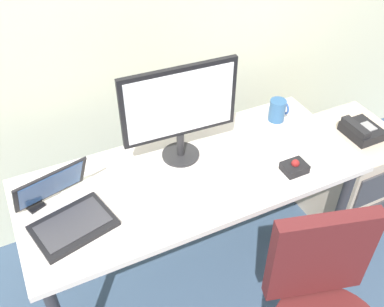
{
  "coord_description": "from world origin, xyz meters",
  "views": [
    {
      "loc": [
        -0.64,
        -1.32,
        2.11
      ],
      "look_at": [
        0.0,
        0.0,
        0.86
      ],
      "focal_mm": 40.87,
      "sensor_mm": 36.0,
      "label": 1
    }
  ],
  "objects": [
    {
      "name": "desk_phone",
      "position": [
        1.04,
        -0.0,
        0.64
      ],
      "size": [
        0.17,
        0.2,
        0.09
      ],
      "color": "black",
      "rests_on": "file_cabinet"
    },
    {
      "name": "laptop",
      "position": [
        -0.58,
        -0.02,
        0.79
      ],
      "size": [
        0.38,
        0.39,
        0.22
      ],
      "color": "black",
      "rests_on": "desk"
    },
    {
      "name": "file_cabinet",
      "position": [
        1.05,
        0.01,
        0.3
      ],
      "size": [
        0.42,
        0.53,
        0.61
      ],
      "color": "#C2B09B",
      "rests_on": "ground"
    },
    {
      "name": "coffee_mug",
      "position": [
        0.59,
        0.18,
        0.8
      ],
      "size": [
        0.1,
        0.09,
        0.12
      ],
      "color": "#2D5786",
      "rests_on": "desk"
    },
    {
      "name": "ground_plane",
      "position": [
        0.0,
        0.0,
        0.0
      ],
      "size": [
        8.0,
        8.0,
        0.0
      ],
      "primitive_type": "plane",
      "color": "#364B65"
    },
    {
      "name": "monitor_main",
      "position": [
        0.01,
        0.14,
        1.02
      ],
      "size": [
        0.54,
        0.18,
        0.48
      ],
      "color": "#262628",
      "rests_on": "desk"
    },
    {
      "name": "desk",
      "position": [
        0.0,
        0.0,
        0.66
      ],
      "size": [
        1.58,
        0.66,
        0.74
      ],
      "color": "silver",
      "rests_on": "ground"
    },
    {
      "name": "trackball_mouse",
      "position": [
        0.43,
        -0.19,
        0.76
      ],
      "size": [
        0.11,
        0.09,
        0.07
      ],
      "color": "black",
      "rests_on": "desk"
    },
    {
      "name": "keyboard",
      "position": [
        -0.14,
        -0.06,
        0.75
      ],
      "size": [
        0.42,
        0.16,
        0.03
      ],
      "color": "silver",
      "rests_on": "desk"
    },
    {
      "name": "paper_notepad",
      "position": [
        -0.51,
        0.19,
        0.75
      ],
      "size": [
        0.21,
        0.25,
        0.01
      ],
      "primitive_type": "cube",
      "rotation": [
        0.0,
        0.0,
        0.35
      ],
      "color": "white",
      "rests_on": "desk"
    },
    {
      "name": "cell_phone",
      "position": [
        -0.7,
        0.14,
        0.75
      ],
      "size": [
        0.12,
        0.16,
        0.01
      ],
      "primitive_type": "cube",
      "rotation": [
        0.0,
        0.0,
        0.4
      ],
      "color": "black",
      "rests_on": "desk"
    }
  ]
}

